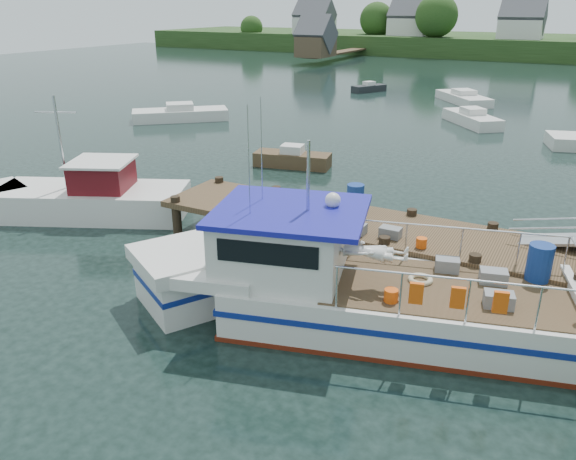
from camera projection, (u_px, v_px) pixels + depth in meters
The scene contains 10 objects.
ground_plane at pixel (337, 257), 18.36m from camera, with size 160.00×160.00×0.00m, color black.
far_shore at pixel (559, 43), 84.64m from camera, with size 140.00×42.55×9.22m.
dock at pixel (568, 229), 14.64m from camera, with size 16.60×3.00×4.78m.
lobster_boat at pixel (337, 286), 14.31m from camera, with size 11.68×5.92×5.64m.
work_boat at pixel (81, 197), 21.75m from camera, with size 8.49×5.56×4.62m.
moored_rowboat at pixel (292, 159), 28.41m from camera, with size 4.01×2.06×1.11m.
moored_a at pixel (180, 114), 39.67m from camera, with size 6.39×6.03×1.21m.
moored_b at pixel (472, 118), 38.20m from camera, with size 4.76×5.18×1.16m.
moored_d at pixel (463, 98), 46.78m from camera, with size 5.63×6.27×1.07m.
moored_e at pixel (369, 88), 52.59m from camera, with size 2.66×3.53×0.94m.
Camera 1 is at (6.57, -15.42, 7.72)m, focal length 35.00 mm.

